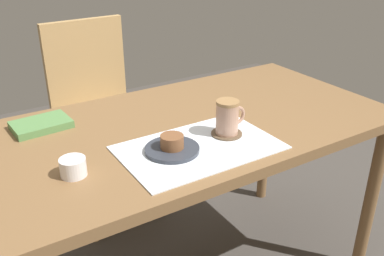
# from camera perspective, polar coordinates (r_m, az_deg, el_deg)

# --- Properties ---
(dining_table) EXTENTS (1.40, 0.73, 0.71)m
(dining_table) POSITION_cam_1_polar(r_m,az_deg,el_deg) (1.48, -0.33, -1.76)
(dining_table) COLOR brown
(dining_table) RESTS_ON ground_plane
(wooden_chair) EXTENTS (0.43, 0.43, 0.93)m
(wooden_chair) POSITION_cam_1_polar(r_m,az_deg,el_deg) (2.09, -12.25, 2.04)
(wooden_chair) COLOR tan
(wooden_chair) RESTS_ON ground_plane
(placemat) EXTENTS (0.47, 0.30, 0.00)m
(placemat) POSITION_cam_1_polar(r_m,az_deg,el_deg) (1.28, 0.95, -2.60)
(placemat) COLOR white
(placemat) RESTS_ON dining_table
(pastry_plate) EXTENTS (0.16, 0.16, 0.01)m
(pastry_plate) POSITION_cam_1_polar(r_m,az_deg,el_deg) (1.25, -2.66, -2.86)
(pastry_plate) COLOR #333842
(pastry_plate) RESTS_ON placemat
(pastry) EXTENTS (0.07, 0.07, 0.04)m
(pastry) POSITION_cam_1_polar(r_m,az_deg,el_deg) (1.24, -2.69, -1.82)
(pastry) COLOR brown
(pastry) RESTS_ON pastry_plate
(coffee_coaster) EXTENTS (0.10, 0.10, 0.00)m
(coffee_coaster) POSITION_cam_1_polar(r_m,az_deg,el_deg) (1.36, 4.63, -0.74)
(coffee_coaster) COLOR brown
(coffee_coaster) RESTS_ON placemat
(coffee_mug) EXTENTS (0.11, 0.07, 0.11)m
(coffee_mug) POSITION_cam_1_polar(r_m,az_deg,el_deg) (1.33, 4.81, 1.47)
(coffee_mug) COLOR tan
(coffee_mug) RESTS_ON coffee_coaster
(sugar_bowl) EXTENTS (0.07, 0.07, 0.05)m
(sugar_bowl) POSITION_cam_1_polar(r_m,az_deg,el_deg) (1.18, -15.58, -5.04)
(sugar_bowl) COLOR white
(sugar_bowl) RESTS_ON dining_table
(small_book) EXTENTS (0.19, 0.14, 0.02)m
(small_book) POSITION_cam_1_polar(r_m,az_deg,el_deg) (1.48, -19.47, 0.43)
(small_book) COLOR #598C4C
(small_book) RESTS_ON dining_table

